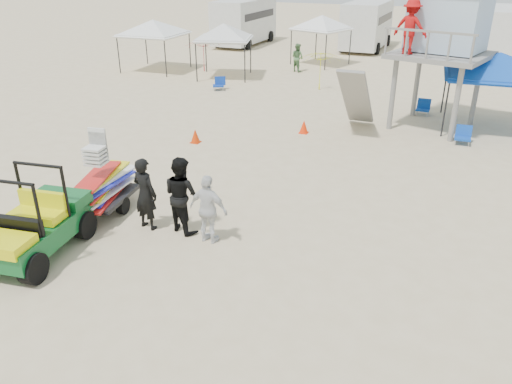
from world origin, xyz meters
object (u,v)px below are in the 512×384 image
at_px(surf_trailer, 102,183).
at_px(lifeguard_tower, 443,24).
at_px(utility_cart, 31,219).
at_px(man_left, 145,194).
at_px(canopy_blue, 500,56).

height_order(surf_trailer, lifeguard_tower, lifeguard_tower).
distance_m(utility_cart, lifeguard_tower, 15.27).
bearing_deg(utility_cart, man_left, 53.22).
bearing_deg(lifeguard_tower, canopy_blue, 17.29).
bearing_deg(surf_trailer, utility_cart, -90.22).
height_order(utility_cart, lifeguard_tower, lifeguard_tower).
xyz_separation_m(surf_trailer, man_left, (1.51, -0.30, 0.10)).
bearing_deg(man_left, utility_cart, 62.53).
bearing_deg(canopy_blue, utility_cart, -123.02).
height_order(surf_trailer, man_left, surf_trailer).
bearing_deg(utility_cart, lifeguard_tower, 62.42).
relative_size(surf_trailer, lifeguard_tower, 0.43).
xyz_separation_m(utility_cart, surf_trailer, (0.01, 2.34, -0.12)).
bearing_deg(lifeguard_tower, surf_trailer, -122.34).
relative_size(utility_cart, surf_trailer, 1.23).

